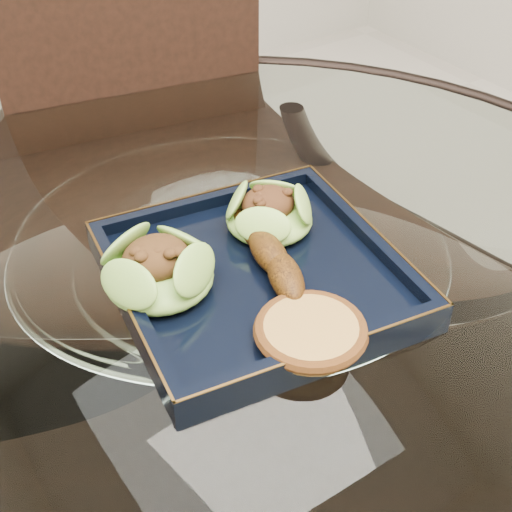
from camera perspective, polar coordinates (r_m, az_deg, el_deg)
dining_table at (r=0.85m, az=-1.81°, el=-10.23°), size 1.13×1.13×0.77m
dining_chair at (r=1.15m, az=-6.90°, el=0.51°), size 0.48×0.48×0.95m
navy_plate at (r=0.71m, az=0.00°, el=-1.90°), size 0.31×0.31×0.02m
lettuce_wrap_left at (r=0.68m, az=-7.79°, el=-1.28°), size 0.11×0.11×0.04m
lettuce_wrap_right at (r=0.75m, az=1.07°, el=3.29°), size 0.12×0.12×0.03m
roasted_plantain at (r=0.71m, az=1.03°, el=0.31°), size 0.06×0.15×0.03m
crumb_patty at (r=0.63m, az=4.40°, el=-6.13°), size 0.10×0.10×0.02m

